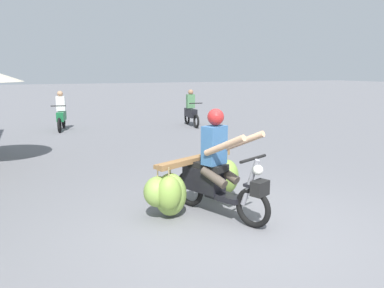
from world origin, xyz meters
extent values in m
plane|color=slate|center=(0.00, 0.00, 0.00)|extent=(120.00, 120.00, 0.00)
torus|color=black|center=(0.29, -0.04, 0.28)|extent=(0.29, 0.55, 0.56)
torus|color=black|center=(-0.18, 1.06, 0.28)|extent=(0.29, 0.55, 0.56)
cube|color=black|center=(0.09, 0.42, 0.32)|extent=(0.44, 0.61, 0.08)
cube|color=black|center=(-0.06, 0.79, 0.50)|extent=(0.51, 0.70, 0.36)
cube|color=black|center=(-0.03, 0.71, 0.72)|extent=(0.47, 0.65, 0.10)
cylinder|color=gray|center=(0.26, 0.01, 0.62)|extent=(0.17, 0.29, 0.69)
cylinder|color=black|center=(0.28, -0.03, 0.96)|extent=(0.53, 0.25, 0.04)
sphere|color=silver|center=(0.31, -0.10, 0.82)|extent=(0.14, 0.14, 0.14)
cube|color=black|center=(0.33, -0.14, 0.58)|extent=(0.28, 0.24, 0.20)
cube|color=black|center=(0.29, -0.04, 0.58)|extent=(0.20, 0.30, 0.04)
cube|color=olive|center=(-0.12, 0.92, 0.78)|extent=(1.42, 0.68, 0.08)
cube|color=olive|center=(-0.19, 1.09, 0.75)|extent=(1.27, 0.60, 0.06)
ellipsoid|color=#87AA4A|center=(-0.81, 0.74, 0.41)|extent=(0.59, 0.58, 0.44)
cylinder|color=#998459|center=(-0.81, 0.74, 0.70)|extent=(0.02, 0.02, 0.19)
ellipsoid|color=#88AC4B|center=(0.35, 1.43, 0.49)|extent=(0.57, 0.56, 0.44)
cylinder|color=#998459|center=(0.35, 1.43, 0.73)|extent=(0.02, 0.02, 0.11)
ellipsoid|color=#89AD4C|center=(-0.62, 0.74, 0.35)|extent=(0.55, 0.51, 0.63)
cylinder|color=#998459|center=(-0.62, 0.74, 0.71)|extent=(0.02, 0.02, 0.16)
ellipsoid|color=#7FA242|center=(0.51, 1.10, 0.39)|extent=(0.56, 0.56, 0.56)
cylinder|color=#998459|center=(0.51, 1.10, 0.72)|extent=(0.02, 0.02, 0.15)
ellipsoid|color=#7FA242|center=(-0.69, 0.60, 0.42)|extent=(0.41, 0.38, 0.50)
cylinder|color=#998459|center=(-0.69, 0.60, 0.71)|extent=(0.02, 0.02, 0.16)
ellipsoid|color=#7B9F3E|center=(0.36, 1.15, 0.45)|extent=(0.41, 0.38, 0.47)
cylinder|color=#998459|center=(0.36, 1.15, 0.72)|extent=(0.02, 0.02, 0.13)
cube|color=#386699|center=(0.01, 0.60, 1.05)|extent=(0.40, 0.34, 0.56)
sphere|color=#B22626|center=(0.02, 0.58, 1.46)|extent=(0.24, 0.24, 0.24)
cylinder|color=tan|center=(0.33, 0.36, 1.11)|extent=(0.41, 0.68, 0.39)
cylinder|color=tan|center=(-0.03, 0.21, 1.11)|extent=(0.32, 0.71, 0.39)
cylinder|color=#4C4238|center=(0.19, 0.55, 0.62)|extent=(0.29, 0.46, 0.27)
cylinder|color=#4C4238|center=(-0.07, 0.44, 0.62)|extent=(0.29, 0.46, 0.27)
torus|color=black|center=(-1.52, 9.41, 0.26)|extent=(0.18, 0.53, 0.52)
torus|color=black|center=(-1.30, 10.48, 0.26)|extent=(0.18, 0.53, 0.52)
cube|color=#196638|center=(-1.39, 10.04, 0.50)|extent=(0.42, 0.93, 0.32)
cylinder|color=black|center=(-1.51, 9.46, 0.92)|extent=(0.50, 0.14, 0.04)
cube|color=silver|center=(-1.39, 10.06, 0.95)|extent=(0.33, 0.26, 0.52)
sphere|color=tan|center=(-1.39, 10.04, 1.30)|extent=(0.20, 0.20, 0.20)
torus|color=black|center=(3.23, 8.51, 0.26)|extent=(0.12, 0.52, 0.52)
torus|color=black|center=(3.32, 9.61, 0.26)|extent=(0.12, 0.52, 0.52)
cube|color=black|center=(3.28, 9.16, 0.50)|extent=(0.31, 0.92, 0.32)
cylinder|color=black|center=(3.24, 8.56, 0.92)|extent=(0.50, 0.07, 0.04)
cube|color=#4C7F51|center=(3.29, 9.18, 0.95)|extent=(0.31, 0.22, 0.52)
sphere|color=#9E7051|center=(3.28, 9.16, 1.30)|extent=(0.20, 0.20, 0.20)
camera|label=1|loc=(-2.38, -4.16, 2.11)|focal=35.19mm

